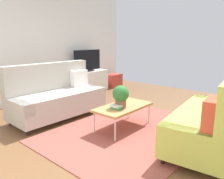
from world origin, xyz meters
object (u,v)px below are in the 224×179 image
(tv, at_px, (87,61))
(bottle_1, at_px, (81,70))
(coffee_table, at_px, (123,107))
(table_book_0, at_px, (118,107))
(bottle_0, at_px, (78,69))
(potted_plant, at_px, (121,95))
(vase_0, at_px, (71,71))
(storage_trunk, at_px, (113,80))
(tv_console, at_px, (88,82))
(couch_green, at_px, (213,119))
(couch_beige, at_px, (57,96))
(bottle_2, at_px, (84,69))

(tv, relative_size, bottle_1, 6.45)
(coffee_table, distance_m, table_book_0, 0.17)
(bottle_0, relative_size, bottle_1, 1.39)
(potted_plant, xyz_separation_m, bottle_1, (1.37, 2.56, 0.08))
(vase_0, relative_size, bottle_1, 0.87)
(storage_trunk, distance_m, bottle_0, 1.58)
(tv_console, relative_size, table_book_0, 5.83)
(tv, bearing_deg, couch_green, -107.46)
(couch_beige, distance_m, bottle_2, 2.10)
(couch_green, xyz_separation_m, tv_console, (1.25, 4.00, -0.12))
(vase_0, height_order, bottle_1, bottle_1)
(vase_0, distance_m, bottle_2, 0.41)
(tv, bearing_deg, couch_beige, -149.42)
(couch_beige, distance_m, storage_trunk, 3.22)
(storage_trunk, relative_size, potted_plant, 1.34)
(table_book_0, distance_m, bottle_0, 2.89)
(tv, relative_size, bottle_2, 5.77)
(bottle_2, bearing_deg, table_book_0, -120.83)
(couch_beige, height_order, potted_plant, couch_beige)
(couch_green, distance_m, tv_console, 4.20)
(tv, relative_size, bottle_0, 4.63)
(bottle_2, bearing_deg, potted_plant, -119.76)
(couch_beige, xyz_separation_m, couch_green, (0.68, -2.84, 0.00))
(bottle_2, bearing_deg, couch_green, -105.08)
(table_book_0, height_order, vase_0, vase_0)
(couch_green, relative_size, tv, 1.98)
(tv_console, height_order, bottle_0, bottle_0)
(couch_green, xyz_separation_m, bottle_1, (0.97, 3.96, 0.28))
(storage_trunk, bearing_deg, bottle_2, 177.33)
(couch_green, bearing_deg, bottle_0, 70.99)
(couch_green, distance_m, coffee_table, 1.45)
(tv_console, relative_size, bottle_1, 9.02)
(table_book_0, relative_size, vase_0, 1.77)
(vase_0, bearing_deg, coffee_table, -110.19)
(storage_trunk, bearing_deg, couch_beige, -160.70)
(coffee_table, height_order, bottle_0, bottle_0)
(tv_console, relative_size, vase_0, 10.35)
(table_book_0, relative_size, bottle_0, 1.11)
(tv, bearing_deg, storage_trunk, -4.16)
(coffee_table, distance_m, tv_console, 3.01)
(coffee_table, relative_size, potted_plant, 2.83)
(storage_trunk, distance_m, vase_0, 1.75)
(tv_console, bearing_deg, tv, -90.00)
(tv, height_order, bottle_0, tv)
(couch_beige, relative_size, table_book_0, 7.98)
(bottle_0, bearing_deg, couch_beige, -144.07)
(couch_green, height_order, coffee_table, couch_green)
(couch_beige, relative_size, bottle_2, 11.05)
(potted_plant, xyz_separation_m, bottle_2, (1.47, 2.56, 0.09))
(tv_console, height_order, potted_plant, potted_plant)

